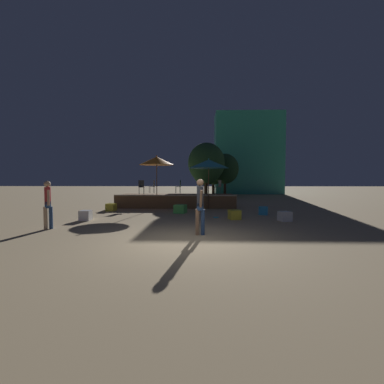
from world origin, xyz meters
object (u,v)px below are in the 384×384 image
Objects in this scene: cube_seat_5 at (180,209)px; background_tree_0 at (206,163)px; background_tree_3 at (206,170)px; person_1 at (200,204)px; background_tree_1 at (213,170)px; cube_seat_3 at (111,207)px; bistro_chair_0 at (141,186)px; bistro_chair_3 at (153,185)px; bistro_chair_2 at (219,185)px; background_tree_2 at (225,169)px; bistro_chair_1 at (179,185)px; patio_umbrella_0 at (209,164)px; person_0 at (48,203)px; cube_seat_4 at (285,216)px; frisbee_disc at (216,217)px; cube_seat_1 at (234,215)px; patio_umbrella_1 at (157,161)px; cube_seat_0 at (86,215)px; cube_seat_2 at (263,211)px.

cube_seat_5 is 0.14× the size of background_tree_0.
background_tree_3 is at bearing 82.22° from cube_seat_5.
person_1 is 0.41× the size of background_tree_1.
cube_seat_5 reaches higher than cube_seat_3.
bistro_chair_0 and bistro_chair_3 have the same top height.
background_tree_1 is at bearing 155.47° from bistro_chair_2.
background_tree_0 is at bearing -132.32° from background_tree_2.
background_tree_3 is at bearing 62.99° from cube_seat_3.
person_1 is at bearing 12.66° from bistro_chair_1.
background_tree_1 reaches higher than patio_umbrella_0.
background_tree_1 is 2.19m from background_tree_2.
person_0 is at bearing -114.66° from background_tree_2.
cube_seat_3 reaches higher than cube_seat_4.
background_tree_2 is at bearing 30.96° from background_tree_3.
cube_seat_4 is at bearing -28.02° from cube_seat_5.
background_tree_0 reaches higher than cube_seat_4.
bistro_chair_1 is 0.20× the size of background_tree_1.
bistro_chair_3 is at bearing 125.40° from frisbee_disc.
patio_umbrella_1 is at bearing 135.40° from cube_seat_1.
cube_seat_1 is 0.33× the size of person_0.
cube_seat_5 is 0.17× the size of background_tree_3.
cube_seat_4 is 0.32× the size of person_1.
cube_seat_3 is 7.18m from bistro_chair_2.
background_tree_3 reaches higher than bistro_chair_0.
person_0 is 6.86× the size of frisbee_disc.
cube_seat_0 is at bearing -39.07° from bistro_chair_3.
cube_seat_5 is 0.16× the size of background_tree_2.
bistro_chair_0 is (-2.72, 2.66, 1.19)m from cube_seat_5.
bistro_chair_1 is at bearing 53.60° from patio_umbrella_1.
bistro_chair_1 is (4.16, 8.46, 0.44)m from person_0.
cube_seat_1 reaches higher than cube_seat_4.
bistro_chair_1 is (-0.36, 3.85, 1.19)m from cube_seat_5.
background_tree_2 is at bearing 92.58° from cube_seat_2.
cube_seat_3 is 4.93m from bistro_chair_1.
patio_umbrella_1 is 3.84m from cube_seat_5.
cube_seat_1 is at bearing 167.93° from cube_seat_4.
cube_seat_3 is (-8.43, 1.34, 0.01)m from cube_seat_2.
bistro_chair_1 is 0.21× the size of background_tree_3.
cube_seat_2 is at bearing -9.02° from cube_seat_3.
cube_seat_5 is at bearing -98.75° from background_tree_0.
person_1 is 7.11× the size of frisbee_disc.
bistro_chair_2 is at bearing -4.10° from bistro_chair_0.
background_tree_2 reaches higher than bistro_chair_2.
background_tree_1 reaches higher than cube_seat_3.
background_tree_0 is (0.65, 16.56, 2.39)m from person_1.
cube_seat_3 is 0.12× the size of background_tree_1.
person_0 is at bearing -160.52° from cube_seat_1.
cube_seat_3 is (-0.03, 3.42, -0.01)m from cube_seat_0.
background_tree_1 is at bearing 69.52° from cube_seat_0.
bistro_chair_2 and bistro_chair_3 have the same top height.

